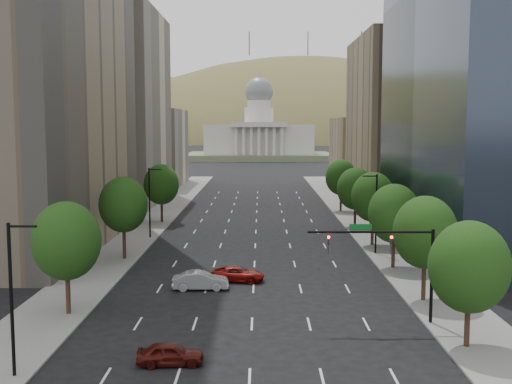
{
  "coord_description": "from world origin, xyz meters",
  "views": [
    {
      "loc": [
        0.61,
        -14.98,
        14.46
      ],
      "look_at": [
        0.19,
        45.78,
        8.0
      ],
      "focal_mm": 44.56,
      "sensor_mm": 36.0,
      "label": 1
    }
  ],
  "objects_px": {
    "car_maroon": "(170,354)",
    "car_red_far": "(238,274)",
    "capitol": "(259,139)",
    "traffic_signal": "(398,254)",
    "car_silver": "(200,281)"
  },
  "relations": [
    {
      "from": "traffic_signal",
      "to": "capitol",
      "type": "relative_size",
      "value": 0.15
    },
    {
      "from": "capitol",
      "to": "car_maroon",
      "type": "distance_m",
      "value": 227.86
    },
    {
      "from": "traffic_signal",
      "to": "car_red_far",
      "type": "height_order",
      "value": "traffic_signal"
    },
    {
      "from": "car_maroon",
      "to": "car_red_far",
      "type": "bearing_deg",
      "value": -13.69
    },
    {
      "from": "car_maroon",
      "to": "car_silver",
      "type": "relative_size",
      "value": 0.82
    },
    {
      "from": "capitol",
      "to": "car_maroon",
      "type": "bearing_deg",
      "value": -91.21
    },
    {
      "from": "car_maroon",
      "to": "car_silver",
      "type": "height_order",
      "value": "car_silver"
    },
    {
      "from": "car_maroon",
      "to": "car_silver",
      "type": "xyz_separation_m",
      "value": [
        0.17,
        17.6,
        0.13
      ]
    },
    {
      "from": "traffic_signal",
      "to": "capitol",
      "type": "height_order",
      "value": "capitol"
    },
    {
      "from": "traffic_signal",
      "to": "capitol",
      "type": "distance_m",
      "value": 219.99
    },
    {
      "from": "capitol",
      "to": "car_red_far",
      "type": "relative_size",
      "value": 12.3
    },
    {
      "from": "car_silver",
      "to": "car_red_far",
      "type": "distance_m",
      "value": 4.38
    },
    {
      "from": "traffic_signal",
      "to": "capitol",
      "type": "xyz_separation_m",
      "value": [
        -10.53,
        219.71,
        3.4
      ]
    },
    {
      "from": "capitol",
      "to": "car_silver",
      "type": "relative_size",
      "value": 12.14
    },
    {
      "from": "car_silver",
      "to": "capitol",
      "type": "bearing_deg",
      "value": -4.84
    }
  ]
}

